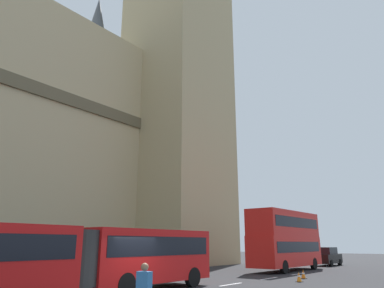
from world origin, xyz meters
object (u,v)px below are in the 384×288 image
(double_decker_bus, at_px, (286,238))
(traffic_cone_west, at_px, (299,277))
(articulated_bus, at_px, (73,255))
(traffic_cone_middle, at_px, (303,274))
(sedan_lead, at_px, (327,256))

(double_decker_bus, relative_size, traffic_cone_west, 16.45)
(articulated_bus, distance_m, traffic_cone_west, 13.55)
(double_decker_bus, height_order, traffic_cone_middle, double_decker_bus)
(articulated_bus, height_order, traffic_cone_middle, articulated_bus)
(double_decker_bus, bearing_deg, traffic_cone_middle, -147.42)
(double_decker_bus, distance_m, traffic_cone_middle, 7.51)
(traffic_cone_west, xyz_separation_m, traffic_cone_middle, (2.17, 0.61, 0.00))
(double_decker_bus, bearing_deg, traffic_cone_west, -151.43)
(articulated_bus, xyz_separation_m, traffic_cone_middle, (14.89, -3.83, -1.46))
(traffic_cone_west, bearing_deg, sedan_lead, 13.79)
(traffic_cone_middle, bearing_deg, traffic_cone_west, -164.17)
(double_decker_bus, relative_size, sedan_lead, 2.17)
(articulated_bus, bearing_deg, sedan_lead, -0.17)
(sedan_lead, distance_m, traffic_cone_middle, 16.01)
(sedan_lead, bearing_deg, articulated_bus, 179.83)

